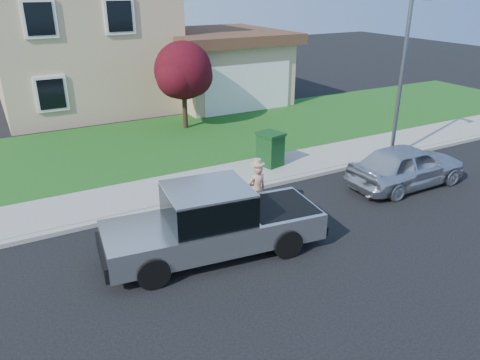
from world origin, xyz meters
name	(u,v)px	position (x,y,z in m)	size (l,w,h in m)	color
ground	(237,251)	(0.00, 0.00, 0.00)	(80.00, 80.00, 0.00)	black
curb	(221,196)	(1.00, 2.90, 0.06)	(40.00, 0.20, 0.12)	gray
sidewalk	(205,182)	(1.00, 4.00, 0.07)	(40.00, 2.00, 0.15)	gray
lawn	(158,144)	(1.00, 8.50, 0.05)	(40.00, 7.00, 0.10)	#174D16
house	(108,41)	(1.31, 16.38, 3.17)	(14.00, 11.30, 6.85)	tan
pickup_truck	(213,223)	(-0.52, 0.21, 0.80)	(5.35, 2.32, 1.71)	black
woman	(257,189)	(1.40, 1.46, 0.77)	(0.54, 0.39, 1.62)	tan
sedan	(407,166)	(6.50, 0.90, 0.68)	(1.61, 4.00, 1.36)	silver
ornamental_tree	(184,73)	(2.80, 9.88, 2.44)	(2.67, 2.41, 3.66)	black
trash_bin	(270,149)	(3.52, 4.16, 0.73)	(0.86, 0.94, 1.15)	#103D15
street_lamp	(404,71)	(7.76, 2.69, 3.22)	(0.30, 0.74, 5.66)	slate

